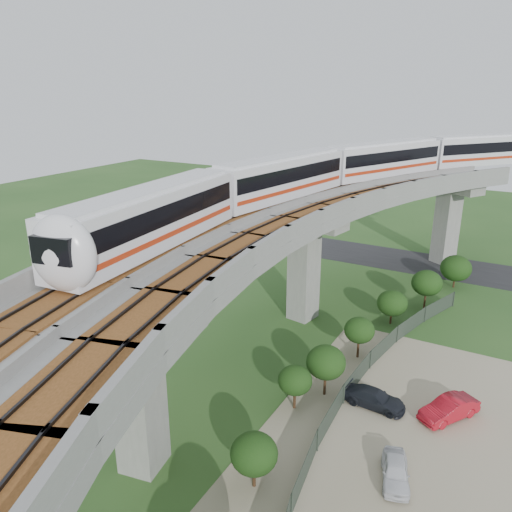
# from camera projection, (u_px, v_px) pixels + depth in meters

# --- Properties ---
(ground) EXTENTS (160.00, 160.00, 0.00)m
(ground) POSITION_uv_depth(u_px,v_px,m) (232.00, 369.00, 36.18)
(ground) COLOR #284F1F
(ground) RESTS_ON ground
(dirt_lot) EXTENTS (18.00, 26.00, 0.04)m
(dirt_lot) POSITION_uv_depth(u_px,v_px,m) (424.00, 451.00, 28.06)
(dirt_lot) COLOR gray
(dirt_lot) RESTS_ON ground
(asphalt_road) EXTENTS (60.00, 8.00, 0.03)m
(asphalt_road) POSITION_uv_depth(u_px,v_px,m) (361.00, 254.00, 60.93)
(asphalt_road) COLOR #232326
(asphalt_road) RESTS_ON ground
(viaduct) EXTENTS (19.58, 73.98, 11.40)m
(viaduct) POSITION_uv_depth(u_px,v_px,m) (281.00, 260.00, 31.46)
(viaduct) COLOR #99968E
(viaduct) RESTS_ON ground
(metro_train) EXTENTS (20.84, 58.90, 3.64)m
(metro_train) POSITION_uv_depth(u_px,v_px,m) (352.00, 171.00, 44.50)
(metro_train) COLOR silver
(metro_train) RESTS_ON ground
(fence) EXTENTS (3.87, 38.73, 1.50)m
(fence) POSITION_uv_depth(u_px,v_px,m) (363.00, 400.00, 31.43)
(fence) COLOR #2D382D
(fence) RESTS_ON ground
(tree_0) EXTENTS (3.06, 3.06, 3.37)m
(tree_0) POSITION_uv_depth(u_px,v_px,m) (456.00, 268.00, 50.17)
(tree_0) COLOR #382314
(tree_0) RESTS_ON ground
(tree_1) EXTENTS (2.73, 2.73, 3.77)m
(tree_1) POSITION_uv_depth(u_px,v_px,m) (427.00, 283.00, 45.02)
(tree_1) COLOR #382314
(tree_1) RESTS_ON ground
(tree_2) EXTENTS (2.59, 2.59, 3.02)m
(tree_2) POSITION_uv_depth(u_px,v_px,m) (392.00, 303.00, 42.52)
(tree_2) COLOR #382314
(tree_2) RESTS_ON ground
(tree_3) EXTENTS (2.27, 2.27, 3.26)m
(tree_3) POSITION_uv_depth(u_px,v_px,m) (359.00, 330.00, 37.02)
(tree_3) COLOR #382314
(tree_3) RESTS_ON ground
(tree_4) EXTENTS (2.60, 2.60, 3.57)m
(tree_4) POSITION_uv_depth(u_px,v_px,m) (326.00, 362.00, 32.42)
(tree_4) COLOR #382314
(tree_4) RESTS_ON ground
(tree_5) EXTENTS (2.17, 2.17, 2.98)m
(tree_5) POSITION_uv_depth(u_px,v_px,m) (295.00, 380.00, 31.17)
(tree_5) COLOR #382314
(tree_5) RESTS_ON ground
(tree_6) EXTENTS (2.43, 2.43, 3.09)m
(tree_6) POSITION_uv_depth(u_px,v_px,m) (254.00, 454.00, 24.97)
(tree_6) COLOR #382314
(tree_6) RESTS_ON ground
(car_white) EXTENTS (2.30, 3.63, 1.15)m
(car_white) POSITION_uv_depth(u_px,v_px,m) (395.00, 471.00, 25.78)
(car_white) COLOR silver
(car_white) RESTS_ON dirt_lot
(car_red) EXTENTS (3.37, 4.13, 1.32)m
(car_red) POSITION_uv_depth(u_px,v_px,m) (449.00, 409.00, 30.64)
(car_red) COLOR maroon
(car_red) RESTS_ON dirt_lot
(car_dark) EXTENTS (4.03, 1.79, 1.15)m
(car_dark) POSITION_uv_depth(u_px,v_px,m) (374.00, 398.00, 31.80)
(car_dark) COLOR black
(car_dark) RESTS_ON dirt_lot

